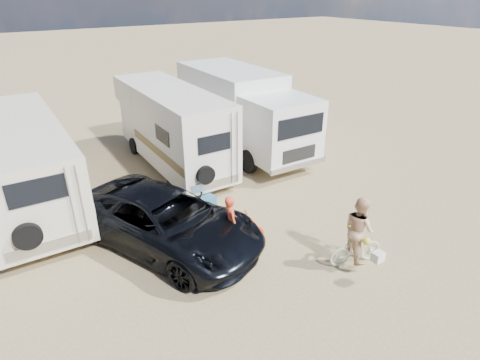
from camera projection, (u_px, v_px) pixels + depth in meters
ground at (285, 256)px, 10.80m from camera, size 140.00×140.00×0.00m
rv_main at (172, 129)px, 15.60m from camera, size 2.35×7.02×3.14m
rv_left at (25, 166)px, 12.72m from camera, size 2.62×7.88×2.83m
box_truck at (243, 112)px, 17.26m from camera, size 3.03×7.89×3.39m
dark_suv at (166, 220)px, 10.94m from camera, size 4.58×6.28×1.59m
bike_man at (231, 235)px, 10.79m from camera, size 2.06×1.11×1.03m
bike_woman at (356, 249)px, 10.33m from camera, size 1.56×0.81×0.90m
rider_man at (231, 227)px, 10.69m from camera, size 0.48×0.62×1.52m
rider_woman at (358, 235)px, 10.14m from camera, size 0.88×1.01×1.78m
bike_parked at (271, 146)px, 16.83m from camera, size 2.01×1.52×1.01m
cooler at (207, 203)px, 13.03m from camera, size 0.58×0.47×0.41m
crate at (237, 218)px, 12.20m from camera, size 0.54×0.54×0.36m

